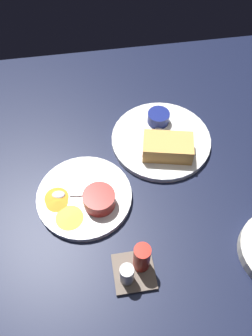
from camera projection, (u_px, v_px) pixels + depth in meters
ground_plane at (162, 180)px, 91.45cm from camera, size 110.00×110.00×3.00cm
plate_sandwich_main at (161, 140)px, 96.28cm from camera, size 27.55×27.55×1.60cm
sandwich_half_near at (168, 147)px, 90.76cm from camera, size 14.49×10.33×4.80cm
ramekin_dark_sauce at (159, 117)px, 97.65cm from camera, size 6.21×6.21×3.30cm
spoon_by_dark_ramekin at (158, 134)px, 95.90cm from camera, size 3.35×9.96×0.80cm
plate_chips_companion at (84, 197)px, 85.94cm from camera, size 23.68×23.68×1.60cm
ramekin_light_gravy at (99, 199)px, 82.24cm from camera, size 7.76×7.76×3.82cm
spoon_by_gravy_ramekin at (64, 195)px, 84.92cm from camera, size 9.96×2.81×0.80cm
plantain_chip_scatter at (70, 205)px, 83.35cm from camera, size 16.69×13.18×0.60cm
condiment_caddy at (136, 266)px, 73.28cm from camera, size 9.00×9.00×9.50cm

